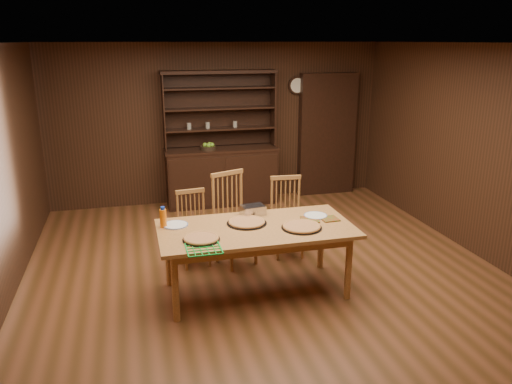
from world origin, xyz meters
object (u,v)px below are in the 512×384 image
object	(u,v)px
chair_right	(287,214)
juice_bottle	(163,218)
china_hutch	(222,169)
chair_center	(232,215)
chair_left	(193,225)
dining_table	(256,233)

from	to	relation	value
chair_right	juice_bottle	bearing A→B (deg)	-151.97
china_hutch	chair_center	bearing A→B (deg)	-97.39
chair_left	chair_right	xyz separation A→B (m)	(1.19, -0.00, 0.05)
dining_table	juice_bottle	size ratio (longest dim) A/B	9.11
chair_center	dining_table	bearing A→B (deg)	-105.11
dining_table	juice_bottle	bearing A→B (deg)	165.66
chair_center	chair_left	bearing A→B (deg)	149.94
dining_table	chair_right	size ratio (longest dim) A/B	2.04
juice_bottle	dining_table	bearing A→B (deg)	-14.34
dining_table	chair_center	bearing A→B (deg)	95.57
chair_left	chair_center	distance (m)	0.49
china_hutch	chair_center	distance (m)	2.30
china_hutch	dining_table	bearing A→B (deg)	-93.92
china_hutch	juice_bottle	distance (m)	3.12
china_hutch	juice_bottle	size ratio (longest dim) A/B	9.71
china_hutch	chair_left	bearing A→B (deg)	-109.14
dining_table	chair_right	world-z (taller)	chair_right
dining_table	juice_bottle	distance (m)	0.99
chair_right	dining_table	bearing A→B (deg)	-119.96
dining_table	chair_center	size ratio (longest dim) A/B	1.81
chair_center	juice_bottle	bearing A→B (deg)	-165.69
china_hutch	chair_left	world-z (taller)	china_hutch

